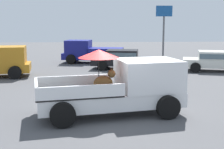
% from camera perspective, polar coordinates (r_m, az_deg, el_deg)
% --- Properties ---
extents(ground_plane, '(80.00, 80.00, 0.00)m').
position_cam_1_polar(ground_plane, '(10.90, -0.31, -7.41)').
color(ground_plane, '#4C4C4F').
extents(pickup_truck_main, '(5.32, 3.03, 2.30)m').
position_cam_1_polar(pickup_truck_main, '(10.77, 2.08, -2.21)').
color(pickup_truck_main, black).
rests_on(pickup_truck_main, ground).
extents(pickup_truck_red, '(5.04, 2.80, 1.80)m').
position_cam_1_polar(pickup_truck_red, '(24.51, -3.98, 4.21)').
color(pickup_truck_red, black).
rests_on(pickup_truck_red, ground).
extents(parked_sedan_near, '(4.56, 2.59, 1.33)m').
position_cam_1_polar(parked_sedan_near, '(21.17, 2.08, 3.01)').
color(parked_sedan_near, black).
rests_on(parked_sedan_near, ground).
extents(parked_sedan_far, '(4.62, 2.90, 1.33)m').
position_cam_1_polar(parked_sedan_far, '(21.33, 18.74, 2.55)').
color(parked_sedan_far, black).
rests_on(parked_sedan_far, ground).
extents(motel_sign, '(1.40, 0.16, 4.60)m').
position_cam_1_polar(motel_sign, '(27.02, 9.63, 9.69)').
color(motel_sign, '#59595B').
rests_on(motel_sign, ground).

